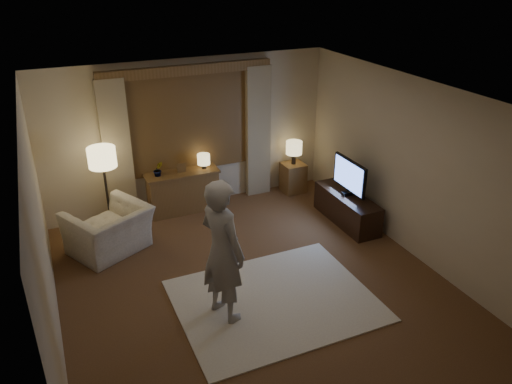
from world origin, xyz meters
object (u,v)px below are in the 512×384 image
sideboard (183,193)px  side_table (293,177)px  tv_stand (347,208)px  person (222,251)px  armchair (109,230)px

sideboard → side_table: bearing=-1.3°
side_table → tv_stand: (0.26, -1.45, -0.03)m
side_table → person: 3.87m
armchair → person: bearing=89.0°
side_table → tv_stand: side_table is taller
side_table → person: size_ratio=0.31×
side_table → sideboard: bearing=178.7°
sideboard → person: bearing=-96.7°
side_table → person: bearing=-130.6°
sideboard → armchair: (-1.40, -0.84, 0.00)m
sideboard → tv_stand: size_ratio=0.86×
tv_stand → sideboard: bearing=148.0°
armchair → side_table: size_ratio=1.94×
tv_stand → person: (-2.74, -1.45, 0.69)m
tv_stand → side_table: bearing=100.2°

